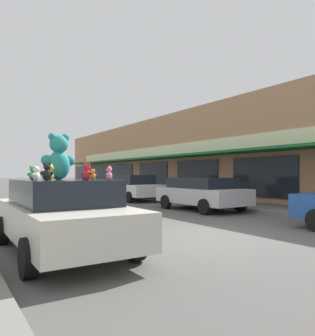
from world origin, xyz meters
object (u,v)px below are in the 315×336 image
at_px(teddy_bear_yellow, 50,172).
at_px(teddy_bear_cream, 44,174).
at_px(teddy_bear_pink, 109,174).
at_px(teddy_bear_red, 87,172).
at_px(teddy_bear_black, 47,172).
at_px(parked_car_far_center, 202,192).
at_px(teddy_bear_green, 33,173).
at_px(parked_car_far_right, 134,187).
at_px(teddy_bear_white, 36,174).
at_px(plush_art_car, 62,214).
at_px(teddy_bear_orange, 93,175).
at_px(teddy_bear_blue, 84,173).
at_px(teddy_bear_giant, 59,157).

relative_size(teddy_bear_yellow, teddy_bear_cream, 1.40).
xyz_separation_m(teddy_bear_yellow, teddy_bear_pink, (0.84, -0.79, -0.02)).
height_order(teddy_bear_red, teddy_bear_pink, teddy_bear_red).
height_order(teddy_bear_black, parked_car_far_center, teddy_bear_black).
bearing_deg(teddy_bear_green, teddy_bear_yellow, -126.45).
relative_size(teddy_bear_red, parked_car_far_right, 0.08).
bearing_deg(teddy_bear_black, teddy_bear_yellow, -100.28).
xyz_separation_m(teddy_bear_yellow, teddy_bear_cream, (0.23, 1.39, -0.04)).
bearing_deg(teddy_bear_white, teddy_bear_pink, 122.39).
xyz_separation_m(plush_art_car, teddy_bear_green, (-0.66, -0.48, 0.80)).
xyz_separation_m(teddy_bear_pink, parked_car_far_center, (6.72, 5.30, -0.79)).
bearing_deg(teddy_bear_orange, parked_car_far_right, -128.90).
bearing_deg(teddy_bear_yellow, teddy_bear_black, 14.23).
height_order(teddy_bear_red, teddy_bear_white, teddy_bear_red).
height_order(teddy_bear_blue, parked_car_far_right, teddy_bear_blue).
bearing_deg(parked_car_far_center, teddy_bear_orange, -145.91).
relative_size(plush_art_car, teddy_bear_red, 14.20).
bearing_deg(plush_art_car, parked_car_far_center, 30.80).
relative_size(teddy_bear_green, teddy_bear_blue, 0.96).
bearing_deg(plush_art_car, teddy_bear_pink, -62.77).
xyz_separation_m(teddy_bear_orange, teddy_bear_pink, (0.02, -0.73, 0.02)).
relative_size(teddy_bear_orange, parked_car_far_right, 0.05).
height_order(teddy_bear_white, parked_car_far_center, teddy_bear_white).
bearing_deg(teddy_bear_cream, teddy_bear_white, 95.68).
distance_m(teddy_bear_giant, teddy_bear_green, 0.85).
distance_m(teddy_bear_blue, teddy_bear_orange, 0.21).
bearing_deg(teddy_bear_red, teddy_bear_giant, -20.35).
bearing_deg(teddy_bear_black, teddy_bear_pink, 166.88).
bearing_deg(teddy_bear_green, parked_car_far_center, -124.94).
bearing_deg(plush_art_car, teddy_bear_black, -128.41).
xyz_separation_m(teddy_bear_red, teddy_bear_pink, (0.36, -0.18, -0.03)).
relative_size(teddy_bear_yellow, teddy_bear_black, 0.95).
bearing_deg(teddy_bear_black, teddy_bear_cream, -86.39).
bearing_deg(parked_car_far_right, teddy_bear_yellow, -125.65).
distance_m(parked_car_far_center, parked_car_far_right, 6.04).
height_order(teddy_bear_black, parked_car_far_right, teddy_bear_black).
bearing_deg(teddy_bear_white, teddy_bear_orange, 156.54).
bearing_deg(teddy_bear_red, teddy_bear_pink, -151.21).
distance_m(teddy_bear_red, teddy_bear_orange, 0.65).
distance_m(teddy_bear_giant, teddy_bear_cream, 1.13).
relative_size(teddy_bear_giant, teddy_bear_pink, 3.59).
relative_size(teddy_bear_white, teddy_bear_pink, 0.98).
xyz_separation_m(teddy_bear_giant, teddy_bear_pink, (0.60, -1.10, -0.32)).
relative_size(teddy_bear_orange, parked_car_far_center, 0.05).
relative_size(teddy_bear_black, teddy_bear_green, 1.22).
bearing_deg(teddy_bear_green, teddy_bear_blue, -149.69).
distance_m(teddy_bear_cream, parked_car_far_center, 8.01).
xyz_separation_m(plush_art_car, teddy_bear_white, (-0.67, -0.76, 0.80)).
xyz_separation_m(teddy_bear_black, teddy_bear_orange, (0.95, 0.20, -0.05)).
bearing_deg(teddy_bear_white, teddy_bear_red, 127.83).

